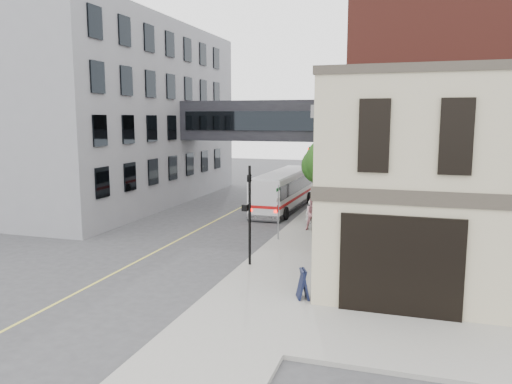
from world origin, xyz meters
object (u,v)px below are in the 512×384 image
Objects in this scene: bus at (284,189)px; newspaper_box at (319,224)px; pedestrian_c at (318,209)px; sandwich_board at (303,284)px; pedestrian_a at (311,215)px; pedestrian_b at (313,214)px.

bus is 8.25m from newspaper_box.
sandwich_board is at bearing -68.40° from pedestrian_c.
pedestrian_b is (0.19, -0.21, 0.09)m from pedestrian_a.
pedestrian_b reaches higher than newspaper_box.
pedestrian_b is at bearing -49.64° from pedestrian_a.
pedestrian_c is (-0.02, 2.60, -0.09)m from pedestrian_a.
pedestrian_a reaches higher than pedestrian_c.
newspaper_box is at bearing -65.27° from pedestrian_b.
pedestrian_a is at bearing 110.42° from pedestrian_b.
pedestrian_c is (3.29, -4.01, -0.60)m from bus.
pedestrian_c is at bearing 83.92° from newspaper_box.
newspaper_box is 0.84× the size of sandwich_board.
pedestrian_a reaches higher than sandwich_board.
bus is 7.67m from pedestrian_b.
pedestrian_b is at bearing 76.27° from sandwich_board.
sandwich_board is (1.80, -11.27, -0.41)m from pedestrian_b.
pedestrian_b is at bearing -62.81° from bus.
sandwich_board is (5.30, -18.08, -0.83)m from bus.
pedestrian_a is (3.31, -6.61, -0.52)m from bus.
newspaper_box is (0.41, -0.39, -0.50)m from pedestrian_b.
pedestrian_b reaches higher than sandwich_board.
pedestrian_b is 1.23× the size of pedestrian_c.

